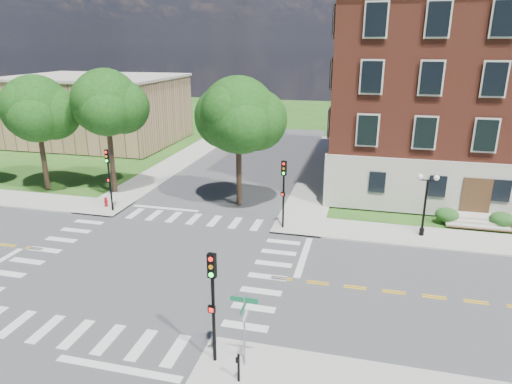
% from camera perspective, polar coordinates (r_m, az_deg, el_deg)
% --- Properties ---
extents(ground, '(160.00, 160.00, 0.00)m').
position_cam_1_polar(ground, '(28.17, -13.16, -8.60)').
color(ground, '#225116').
rests_on(ground, ground).
extents(road_ew, '(90.00, 12.00, 0.01)m').
position_cam_1_polar(road_ew, '(28.17, -13.17, -8.59)').
color(road_ew, '#3D3D3F').
rests_on(road_ew, ground).
extents(road_ns, '(12.00, 90.00, 0.01)m').
position_cam_1_polar(road_ns, '(28.17, -13.17, -8.59)').
color(road_ns, '#3D3D3F').
rests_on(road_ns, ground).
extents(sidewalk_ne, '(34.00, 34.00, 0.12)m').
position_cam_1_polar(sidewalk_ne, '(39.70, 18.02, -0.91)').
color(sidewalk_ne, '#9E9B93').
rests_on(sidewalk_ne, ground).
extents(sidewalk_nw, '(34.00, 34.00, 0.12)m').
position_cam_1_polar(sidewalk_nw, '(48.13, -21.41, 2.02)').
color(sidewalk_nw, '#9E9B93').
rests_on(sidewalk_nw, ground).
extents(crosswalk_east, '(2.20, 10.20, 0.02)m').
position_cam_1_polar(crosswalk_east, '(25.92, 1.45, -10.58)').
color(crosswalk_east, silver).
rests_on(crosswalk_east, ground).
extents(stop_bar_east, '(0.40, 5.50, 0.00)m').
position_cam_1_polar(stop_bar_east, '(28.30, 5.98, -8.05)').
color(stop_bar_east, silver).
rests_on(stop_bar_east, ground).
extents(secondary_building, '(20.40, 15.40, 8.30)m').
position_cam_1_polar(secondary_building, '(62.84, -19.30, 9.77)').
color(secondary_building, olive).
rests_on(secondary_building, ground).
extents(tree_b, '(5.63, 5.63, 9.86)m').
position_cam_1_polar(tree_b, '(43.02, -25.79, 9.35)').
color(tree_b, black).
rests_on(tree_b, ground).
extents(tree_c, '(5.48, 5.48, 10.40)m').
position_cam_1_polar(tree_c, '(39.84, -18.24, 10.54)').
color(tree_c, black).
rests_on(tree_c, ground).
extents(tree_d, '(5.85, 5.85, 10.06)m').
position_cam_1_polar(tree_d, '(34.85, -2.24, 9.57)').
color(tree_d, black).
rests_on(tree_d, ground).
extents(traffic_signal_se, '(0.35, 0.40, 4.80)m').
position_cam_1_polar(traffic_signal_se, '(18.21, -5.43, -12.62)').
color(traffic_signal_se, black).
rests_on(traffic_signal_se, ground).
extents(traffic_signal_ne, '(0.38, 0.46, 4.80)m').
position_cam_1_polar(traffic_signal_ne, '(31.08, 3.47, 0.80)').
color(traffic_signal_ne, black).
rests_on(traffic_signal_ne, ground).
extents(traffic_signal_nw, '(0.38, 0.45, 4.80)m').
position_cam_1_polar(traffic_signal_nw, '(36.00, -17.94, 2.38)').
color(traffic_signal_nw, black).
rests_on(traffic_signal_nw, ground).
extents(twin_lamp_west, '(1.36, 0.36, 4.23)m').
position_cam_1_polar(twin_lamp_west, '(31.97, 20.41, -1.11)').
color(twin_lamp_west, black).
rests_on(twin_lamp_west, ground).
extents(street_sign_pole, '(1.10, 1.10, 3.10)m').
position_cam_1_polar(street_sign_pole, '(18.36, -1.44, -15.48)').
color(street_sign_pole, gray).
rests_on(street_sign_pole, ground).
extents(push_button_post, '(0.14, 0.21, 1.20)m').
position_cam_1_polar(push_button_post, '(18.52, -2.21, -20.98)').
color(push_button_post, black).
rests_on(push_button_post, ground).
extents(fire_hydrant, '(0.35, 0.35, 0.75)m').
position_cam_1_polar(fire_hydrant, '(37.89, -18.24, -1.20)').
color(fire_hydrant, '#AE0D14').
rests_on(fire_hydrant, ground).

